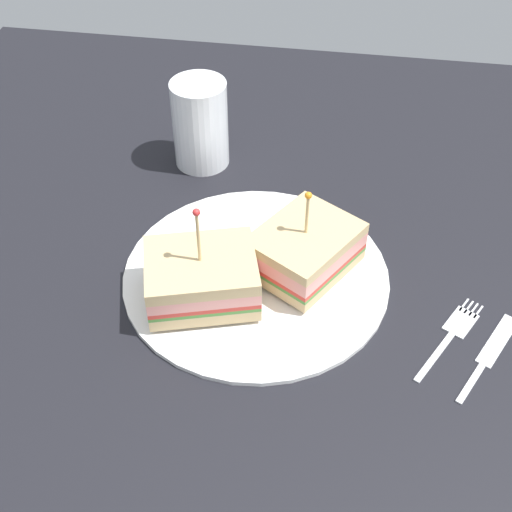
{
  "coord_description": "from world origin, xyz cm",
  "views": [
    {
      "loc": [
        47.75,
        7.69,
        49.42
      ],
      "look_at": [
        0.0,
        0.0,
        2.98
      ],
      "focal_mm": 47.78,
      "sensor_mm": 36.0,
      "label": 1
    }
  ],
  "objects_px": {
    "drink_glass": "(201,128)",
    "knife": "(490,352)",
    "plate": "(256,274)",
    "sandwich_half_back": "(202,278)",
    "fork": "(454,331)",
    "sandwich_half_front": "(305,249)"
  },
  "relations": [
    {
      "from": "sandwich_half_front",
      "to": "fork",
      "type": "xyz_separation_m",
      "value": [
        0.06,
        0.15,
        -0.03
      ]
    },
    {
      "from": "sandwich_half_front",
      "to": "drink_glass",
      "type": "bearing_deg",
      "value": -140.4
    },
    {
      "from": "sandwich_half_back",
      "to": "drink_glass",
      "type": "relative_size",
      "value": 1.16
    },
    {
      "from": "sandwich_half_front",
      "to": "drink_glass",
      "type": "height_order",
      "value": "drink_glass"
    },
    {
      "from": "drink_glass",
      "to": "fork",
      "type": "bearing_deg",
      "value": 51.94
    },
    {
      "from": "drink_glass",
      "to": "knife",
      "type": "xyz_separation_m",
      "value": [
        0.25,
        0.32,
        -0.05
      ]
    },
    {
      "from": "sandwich_half_front",
      "to": "sandwich_half_back",
      "type": "bearing_deg",
      "value": -59.13
    },
    {
      "from": "drink_glass",
      "to": "knife",
      "type": "relative_size",
      "value": 0.95
    },
    {
      "from": "plate",
      "to": "drink_glass",
      "type": "height_order",
      "value": "drink_glass"
    },
    {
      "from": "knife",
      "to": "fork",
      "type": "bearing_deg",
      "value": -124.21
    },
    {
      "from": "sandwich_half_back",
      "to": "sandwich_half_front",
      "type": "bearing_deg",
      "value": 120.87
    },
    {
      "from": "plate",
      "to": "drink_glass",
      "type": "relative_size",
      "value": 2.53
    },
    {
      "from": "fork",
      "to": "sandwich_half_back",
      "type": "bearing_deg",
      "value": -90.08
    },
    {
      "from": "sandwich_half_front",
      "to": "knife",
      "type": "bearing_deg",
      "value": 66.91
    },
    {
      "from": "plate",
      "to": "sandwich_half_front",
      "type": "distance_m",
      "value": 0.06
    },
    {
      "from": "sandwich_half_front",
      "to": "sandwich_half_back",
      "type": "distance_m",
      "value": 0.11
    },
    {
      "from": "sandwich_half_back",
      "to": "knife",
      "type": "height_order",
      "value": "sandwich_half_back"
    },
    {
      "from": "sandwich_half_back",
      "to": "fork",
      "type": "relative_size",
      "value": 1.13
    },
    {
      "from": "plate",
      "to": "sandwich_half_front",
      "type": "height_order",
      "value": "sandwich_half_front"
    },
    {
      "from": "fork",
      "to": "knife",
      "type": "bearing_deg",
      "value": 55.79
    },
    {
      "from": "plate",
      "to": "fork",
      "type": "distance_m",
      "value": 0.2
    },
    {
      "from": "sandwich_half_back",
      "to": "fork",
      "type": "distance_m",
      "value": 0.24
    }
  ]
}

